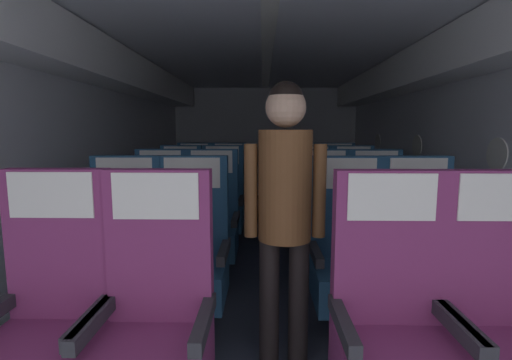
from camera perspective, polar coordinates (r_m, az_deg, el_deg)
ground at (r=3.91m, az=1.67°, el=-12.15°), size 3.85×7.97×0.02m
fuselage_shell at (r=3.96m, az=1.74°, el=11.96°), size 3.73×7.62×2.20m
seat_a_left_window at (r=1.92m, az=-29.23°, el=-19.01°), size 0.49×0.48×1.15m
seat_a_left_aisle at (r=1.74m, az=-15.37°, el=-21.28°), size 0.49×0.48×1.15m
seat_a_right_aisle at (r=1.95m, az=33.90°, el=-19.00°), size 0.49×0.48×1.15m
seat_a_right_window at (r=1.76m, az=20.26°, el=-21.15°), size 0.49×0.48×1.15m
seat_b_left_window at (r=2.63m, az=-19.68°, el=-11.28°), size 0.49×0.48×1.15m
seat_b_left_aisle at (r=2.52m, az=-9.87°, el=-11.79°), size 0.49×0.48×1.15m
seat_b_right_aisle at (r=2.67m, az=23.70°, el=-11.18°), size 0.49×0.48×1.15m
seat_b_right_window at (r=2.52m, az=13.94°, el=-11.89°), size 0.49×0.48×1.15m
seat_c_left_window at (r=3.44m, az=-14.54°, el=-6.62°), size 0.49×0.48×1.15m
seat_c_left_aisle at (r=3.34m, az=-6.87°, el=-6.86°), size 0.49×0.48×1.15m
seat_c_right_aisle at (r=3.44m, az=18.02°, el=-6.75°), size 0.49×0.48×1.15m
seat_c_right_window at (r=3.35m, az=10.46°, el=-6.87°), size 0.49×0.48×1.15m
seat_d_left_window at (r=4.24m, az=-11.57°, el=-3.85°), size 0.49×0.48×1.15m
seat_d_left_aisle at (r=4.18m, az=-5.22°, el=-3.88°), size 0.49×0.48×1.15m
seat_d_right_aisle at (r=4.26m, az=14.76°, el=-3.89°), size 0.49×0.48×1.15m
seat_d_right_window at (r=4.17m, az=8.51°, el=-3.96°), size 0.49×0.48×1.15m
seat_e_left_window at (r=5.07m, az=-9.48°, el=-1.92°), size 0.49×0.48×1.15m
seat_e_left_aisle at (r=5.01m, az=-4.24°, el=-1.96°), size 0.49×0.48×1.15m
seat_e_right_aisle at (r=5.11m, az=12.47°, el=-1.93°), size 0.49×0.48×1.15m
seat_e_right_window at (r=5.03m, az=7.24°, el=-1.95°), size 0.49×0.48×1.15m
flight_attendant at (r=1.96m, az=4.45°, el=-2.83°), size 0.43×0.28×1.56m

